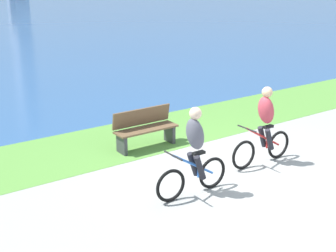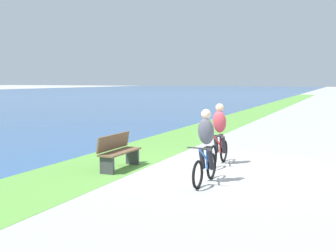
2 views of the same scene
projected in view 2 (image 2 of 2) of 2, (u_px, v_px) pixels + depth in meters
ground_plane at (215, 170)px, 10.63m from camera, size 300.00×300.00×0.00m
grass_strip_bayside at (113, 161)px, 11.81m from camera, size 120.00×2.51×0.01m
cyclist_lead at (206, 146)px, 9.17m from camera, size 1.56×0.52×1.65m
cyclist_trailing at (219, 134)px, 11.19m from camera, size 1.65×0.52×1.66m
bench_near_path at (118, 152)px, 10.72m from camera, size 1.50×0.47×0.90m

